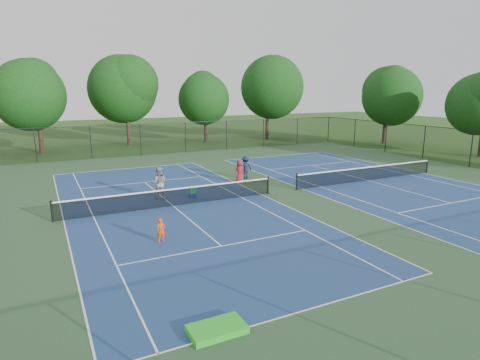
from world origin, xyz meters
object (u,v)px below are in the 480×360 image
tree_back_b (126,86)px  tree_back_d (268,84)px  tree_back_a (36,91)px  tree_back_c (205,96)px  child_player (161,230)px  bystander_b (245,167)px  instructor (159,183)px  bystander_c (240,171)px  ball_crate (193,196)px  ball_hopper (192,190)px  tree_side_e (387,93)px

tree_back_b → tree_back_d: size_ratio=0.97×
tree_back_a → tree_back_c: size_ratio=1.09×
tree_back_a → child_player: tree_back_a is taller
tree_back_a → bystander_b: bearing=-57.0°
tree_back_c → child_player: size_ratio=8.22×
instructor → bystander_c: (6.02, 1.65, -0.17)m
tree_back_b → ball_crate: (-1.46, -24.83, -6.46)m
tree_back_a → tree_back_d: bearing=0.0°
instructor → tree_back_d: bearing=-114.6°
tree_back_a → child_player: size_ratio=8.96×
ball_crate → instructor: bearing=159.6°
tree_back_a → bystander_b: (12.71, -19.59, -5.23)m
bystander_b → child_player: bearing=38.1°
tree_back_d → ball_hopper: (-18.46, -22.83, -6.35)m
tree_side_e → ball_crate: (-28.46, -12.83, -5.67)m
instructor → bystander_c: size_ratio=1.22×
tree_side_e → ball_hopper: bearing=-155.7°
tree_back_b → instructor: (-3.24, -24.17, -5.66)m
tree_back_a → child_player: 29.64m
ball_crate → ball_hopper: (0.00, 0.00, 0.33)m
tree_side_e → ball_hopper: tree_side_e is taller
ball_crate → bystander_c: bearing=28.6°
tree_back_a → instructor: bearing=-75.4°
tree_back_c → bystander_c: 22.89m
tree_back_c → instructor: (-12.24, -23.17, -4.55)m
bystander_b → ball_crate: 6.14m
tree_side_e → child_player: 37.54m
tree_side_e → ball_crate: size_ratio=24.40×
tree_back_a → bystander_c: size_ratio=5.98×
tree_back_c → tree_back_b: bearing=173.7°
instructor → bystander_b: (6.94, 2.59, -0.13)m
ball_crate → tree_back_b: bearing=86.6°
bystander_b → instructor: bearing=11.8°
tree_back_d → child_player: (-22.03, -28.84, -6.31)m
child_player → instructor: size_ratio=0.55×
tree_back_b → tree_side_e: (27.00, -12.00, -0.79)m
tree_back_b → ball_crate: bearing=-93.4°
tree_back_c → tree_back_d: tree_back_d is taller
child_player → instructor: instructor is taller
instructor → ball_hopper: 1.95m
child_player → bystander_b: size_ratio=0.64×
bystander_c → instructor: bearing=16.0°
bystander_b → ball_hopper: bystander_b is taller
tree_side_e → child_player: (-32.03, -18.84, -5.30)m
tree_back_a → ball_crate: bearing=-71.7°
tree_back_d → bystander_b: size_ratio=6.45×
tree_side_e → instructor: size_ratio=4.75×
tree_back_d → child_player: 36.84m
bystander_c → tree_back_d: bearing=-124.1°
tree_back_c → tree_back_d: (8.00, -1.00, 1.34)m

